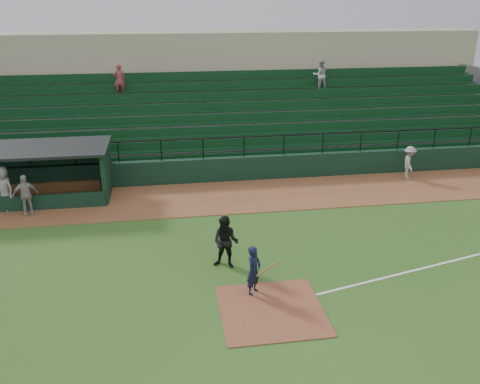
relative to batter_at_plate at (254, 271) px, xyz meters
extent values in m
plane|color=#2D541B|center=(0.35, 0.03, -0.80)|extent=(90.00, 90.00, 0.00)
cube|color=brown|center=(0.35, 8.03, -0.79)|extent=(40.00, 4.00, 0.03)
cube|color=brown|center=(0.35, -0.97, -0.79)|extent=(3.00, 3.00, 0.03)
cube|color=white|center=(8.35, 1.23, -0.80)|extent=(17.49, 4.44, 0.01)
cube|color=black|center=(0.35, 10.23, -0.20)|extent=(36.00, 0.35, 1.20)
cylinder|color=black|center=(0.35, 10.23, 1.40)|extent=(36.00, 0.06, 0.06)
cube|color=slate|center=(0.35, 15.13, 1.00)|extent=(36.00, 9.00, 3.60)
cube|color=#0E3618|center=(0.35, 14.63, 1.45)|extent=(34.56, 8.00, 4.05)
cube|color=tan|center=(0.35, 21.63, 2.40)|extent=(38.00, 3.00, 6.40)
cube|color=slate|center=(0.35, 19.63, 2.90)|extent=(36.00, 2.00, 0.20)
imported|color=#B3B3B3|center=(7.17, 16.93, 3.29)|extent=(0.91, 0.71, 1.88)
imported|color=#95363C|center=(-4.84, 16.93, 3.26)|extent=(0.67, 0.44, 1.83)
cube|color=black|center=(-9.40, 10.43, 0.35)|extent=(8.50, 0.20, 2.30)
cube|color=black|center=(-5.15, 9.13, 0.35)|extent=(0.20, 2.60, 2.30)
cube|color=black|center=(-9.40, 9.13, 1.56)|extent=(8.90, 3.20, 0.12)
cube|color=olive|center=(-9.40, 10.03, -0.55)|extent=(7.65, 0.40, 0.50)
cube|color=black|center=(-9.40, 7.78, -0.45)|extent=(8.50, 0.12, 0.70)
imported|color=black|center=(0.00, 0.00, 0.00)|extent=(0.67, 0.70, 1.60)
cylinder|color=olive|center=(0.40, -0.20, 0.15)|extent=(0.79, 0.34, 0.35)
imported|color=black|center=(-0.63, 1.76, 0.12)|extent=(1.09, 0.99, 1.83)
imported|color=#99948F|center=(9.51, 9.11, 0.05)|extent=(0.88, 1.19, 1.65)
imported|color=#A7A09C|center=(-8.28, 7.35, 0.10)|extent=(1.10, 0.74, 1.74)
imported|color=gray|center=(-9.29, 8.03, 0.20)|extent=(1.13, 1.02, 1.94)
camera|label=1|loc=(-2.45, -13.03, 7.73)|focal=37.48mm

